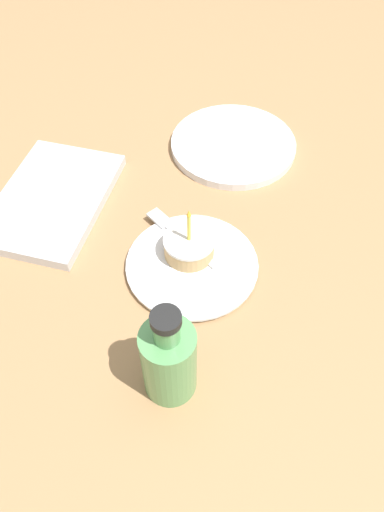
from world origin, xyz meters
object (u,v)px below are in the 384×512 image
fork (177,234)px  bottle (169,360)px  side_plate (233,145)px  marble_board (52,199)px  cake_slice (189,247)px  plate (192,265)px

fork → bottle: bearing=-166.0°
side_plate → fork: bearing=171.0°
fork → marble_board: bearing=84.1°
bottle → marble_board: bearing=47.6°
side_plate → cake_slice: bearing=177.8°
cake_slice → side_plate: (0.30, -0.01, -0.02)m
cake_slice → side_plate: cake_slice is taller
side_plate → plate: bearing=179.7°
bottle → marble_board: 0.42m
marble_board → bottle: bearing=-132.4°
plate → bottle: (-0.20, -0.02, 0.06)m
bottle → fork: bearing=14.0°
cake_slice → fork: cake_slice is taller
cake_slice → fork: size_ratio=0.69×
fork → marble_board: size_ratio=0.53×
side_plate → marble_board: size_ratio=0.91×
fork → bottle: bottle is taller
marble_board → side_plate: bearing=-50.1°
cake_slice → bottle: 0.22m
marble_board → plate: bearing=-105.2°
fork → side_plate: fork is taller
plate → fork: fork is taller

